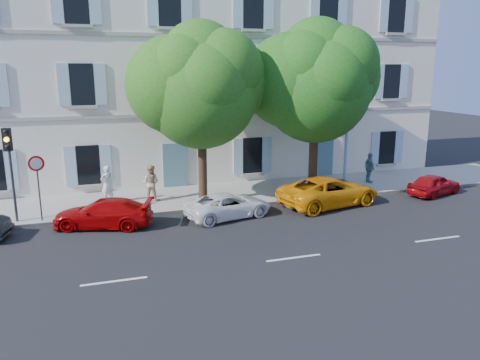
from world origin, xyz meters
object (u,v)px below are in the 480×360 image
object	(u,v)px
traffic_light	(9,155)
pedestrian_a	(107,184)
car_red_hatchback	(434,184)
car_yellow_supercar	(329,191)
car_red_coupe	(103,213)
pedestrian_c	(370,168)
car_white_coupe	(228,205)
street_lamp	(350,108)
tree_left	(201,92)
tree_right	(316,88)
road_sign	(37,174)
pedestrian_b	(151,183)

from	to	relation	value
traffic_light	pedestrian_a	xyz separation A→B (m)	(3.75, 1.79, -1.93)
car_red_hatchback	car_yellow_supercar	bearing A→B (deg)	72.78
car_red_coupe	car_red_hatchback	bearing A→B (deg)	107.53
pedestrian_a	pedestrian_c	bearing A→B (deg)	148.61
car_white_coupe	car_yellow_supercar	xyz separation A→B (m)	(5.06, 0.29, 0.16)
car_red_hatchback	street_lamp	xyz separation A→B (m)	(-4.43, 1.26, 3.93)
tree_left	street_lamp	world-z (taller)	tree_left
pedestrian_a	pedestrian_c	size ratio (longest dim) A/B	1.07
street_lamp	pedestrian_c	distance (m)	4.50
tree_right	pedestrian_a	distance (m)	10.98
car_white_coupe	car_red_hatchback	size ratio (longest dim) A/B	1.20
car_white_coupe	road_sign	xyz separation A→B (m)	(-7.71, 1.49, 1.60)
car_red_coupe	car_yellow_supercar	bearing A→B (deg)	107.34
tree_right	road_sign	bearing A→B (deg)	-177.81
pedestrian_b	pedestrian_c	distance (m)	12.02
tree_left	pedestrian_b	bearing A→B (deg)	154.45
car_yellow_supercar	pedestrian_a	distance (m)	10.48
car_red_hatchback	street_lamp	size ratio (longest dim) A/B	0.42
tree_right	pedestrian_a	size ratio (longest dim) A/B	4.60
car_red_coupe	car_yellow_supercar	size ratio (longest dim) A/B	0.80
traffic_light	pedestrian_b	size ratio (longest dim) A/B	2.25
car_yellow_supercar	tree_left	bearing A→B (deg)	60.23
car_white_coupe	pedestrian_c	bearing A→B (deg)	-83.89
road_sign	traffic_light	bearing A→B (deg)	173.75
pedestrian_b	pedestrian_c	xyz separation A→B (m)	(12.02, -0.06, -0.03)
pedestrian_b	street_lamp	bearing A→B (deg)	-162.88
car_red_coupe	road_sign	world-z (taller)	road_sign
car_white_coupe	tree_right	distance (m)	7.30
car_red_hatchback	tree_left	distance (m)	12.83
car_white_coupe	street_lamp	size ratio (longest dim) A/B	0.51
car_white_coupe	street_lamp	bearing A→B (deg)	-89.57
road_sign	pedestrian_b	xyz separation A→B (m)	(4.77, 1.70, -1.12)
road_sign	street_lamp	xyz separation A→B (m)	(14.42, 0.10, 2.34)
tree_right	tree_left	bearing A→B (deg)	178.83
pedestrian_a	traffic_light	bearing A→B (deg)	-4.78
traffic_light	road_sign	world-z (taller)	traffic_light
car_red_coupe	street_lamp	size ratio (longest dim) A/B	0.53
car_white_coupe	tree_left	xyz separation A→B (m)	(-0.64, 2.09, 4.81)
pedestrian_b	car_yellow_supercar	bearing A→B (deg)	-173.39
car_white_coupe	tree_right	bearing A→B (deg)	-81.42
car_yellow_supercar	car_red_hatchback	bearing A→B (deg)	-101.86
car_yellow_supercar	street_lamp	world-z (taller)	street_lamp
car_red_hatchback	pedestrian_b	size ratio (longest dim) A/B	1.86
car_yellow_supercar	car_red_hatchback	xyz separation A→B (m)	(6.08, 0.04, -0.14)
car_yellow_supercar	tree_left	distance (m)	7.57
car_white_coupe	car_yellow_supercar	distance (m)	5.07
traffic_light	pedestrian_b	xyz separation A→B (m)	(5.75, 1.60, -1.96)
tree_left	tree_right	distance (m)	5.66
traffic_light	street_lamp	xyz separation A→B (m)	(15.40, -0.01, 1.50)
car_yellow_supercar	pedestrian_c	bearing A→B (deg)	-67.06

